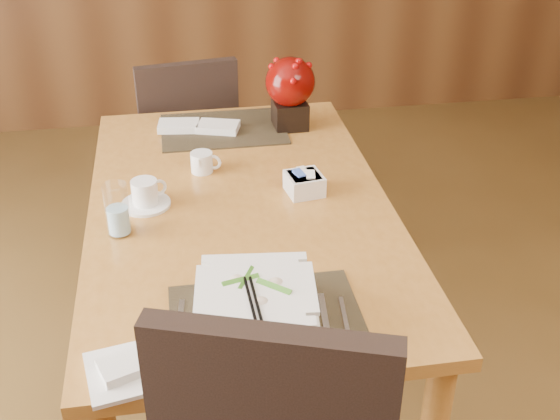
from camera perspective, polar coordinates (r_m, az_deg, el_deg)
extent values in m
cube|color=#B87933|center=(2.12, -3.23, -0.01)|extent=(0.90, 1.50, 0.04)
cylinder|color=#B87933|center=(2.91, -12.24, -0.11)|extent=(0.07, 0.07, 0.71)
cylinder|color=#B87933|center=(2.95, 2.98, 1.15)|extent=(0.07, 0.07, 0.71)
cube|color=black|center=(1.66, -1.07, -8.97)|extent=(0.45, 0.33, 0.01)
cube|color=black|center=(2.60, -4.64, 6.58)|extent=(0.45, 0.33, 0.01)
cube|color=white|center=(1.64, -1.95, -9.41)|extent=(0.32, 0.32, 0.01)
cube|color=white|center=(1.61, -1.98, -7.89)|extent=(0.23, 0.23, 0.10)
cylinder|color=tan|center=(1.60, -1.98, -7.82)|extent=(0.19, 0.19, 0.08)
cylinder|color=white|center=(2.14, -10.83, 0.48)|extent=(0.15, 0.15, 0.01)
cylinder|color=white|center=(2.12, -10.94, 1.46)|extent=(0.10, 0.10, 0.07)
cylinder|color=black|center=(2.10, -11.02, 2.21)|extent=(0.07, 0.07, 0.01)
cylinder|color=silver|center=(1.98, -13.09, 0.02)|extent=(0.08, 0.08, 0.16)
cube|color=white|center=(2.16, 1.99, 2.15)|extent=(0.12, 0.12, 0.06)
cube|color=black|center=(2.59, 0.81, 7.79)|extent=(0.12, 0.12, 0.10)
sphere|color=#710804|center=(2.55, 0.83, 10.37)|extent=(0.18, 0.18, 0.18)
cube|color=white|center=(1.57, -12.31, -12.68)|extent=(0.20, 0.20, 0.01)
cube|color=black|center=(3.17, -7.75, 4.48)|extent=(0.48, 0.48, 0.06)
cube|color=black|center=(2.89, -7.37, 7.44)|extent=(0.41, 0.11, 0.46)
cylinder|color=black|center=(3.45, -5.21, 2.77)|extent=(0.03, 0.03, 0.40)
cylinder|color=black|center=(3.16, -3.76, -0.06)|extent=(0.03, 0.03, 0.40)
cylinder|color=black|center=(3.41, -10.93, 1.89)|extent=(0.03, 0.03, 0.40)
cylinder|color=black|center=(3.11, -10.00, -1.07)|extent=(0.03, 0.03, 0.40)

